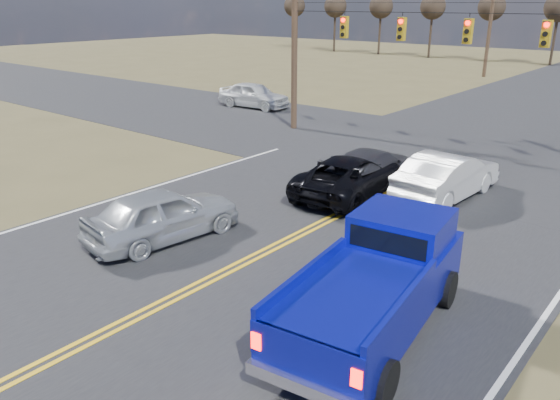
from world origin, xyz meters
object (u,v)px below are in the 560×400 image
Objects in this scene: silver_suv at (163,214)px; cross_car_west at (254,95)px; black_suv at (350,176)px; pickup_truck at (377,283)px; dgrey_car_queue at (371,167)px; white_car_queue at (447,176)px.

cross_car_west reaches higher than silver_suv.
pickup_truck is at bearing 120.79° from black_suv.
black_suv is 1.44m from dgrey_car_queue.
white_car_queue reaches higher than dgrey_car_queue.
white_car_queue is at bearing -172.12° from dgrey_car_queue.
cross_car_west reaches higher than black_suv.
pickup_truck reaches higher than dgrey_car_queue.
dgrey_car_queue is at bearing -95.59° from black_suv.
black_suv is at bearing 38.90° from white_car_queue.
silver_suv is at bearing 171.26° from pickup_truck.
pickup_truck is 25.57m from cross_car_west.
white_car_queue is (-2.23, 8.63, -0.24)m from pickup_truck.
black_suv is at bearing -131.96° from cross_car_west.
dgrey_car_queue is (2.03, 8.02, -0.07)m from silver_suv.
cross_car_west is (-14.00, 10.47, 0.10)m from black_suv.
dgrey_car_queue is at bearing 113.51° from pickup_truck.
silver_suv is 0.94× the size of dgrey_car_queue.
black_suv is 3.33m from white_car_queue.
white_car_queue reaches higher than silver_suv.
dgrey_car_queue is (-2.71, -0.49, -0.11)m from white_car_queue.
silver_suv is at bearing 73.47° from dgrey_car_queue.
black_suv reaches higher than dgrey_car_queue.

